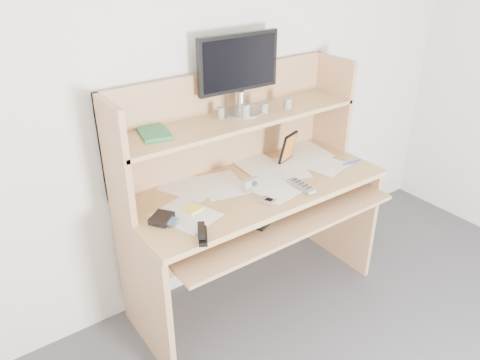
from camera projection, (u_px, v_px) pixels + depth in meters
back_wall at (220, 78)px, 2.46m from camera, size 3.60×0.04×2.50m
desk at (247, 188)px, 2.55m from camera, size 1.40×0.70×1.30m
paper_clutter at (256, 184)px, 2.46m from camera, size 1.32×0.54×0.01m
keyboard at (270, 206)px, 2.44m from camera, size 0.45×0.30×0.03m
tv_remote at (301, 186)px, 2.42m from camera, size 0.06×0.18×0.02m
flip_phone at (268, 200)px, 2.29m from camera, size 0.07×0.09×0.02m
stapler at (203, 233)px, 2.02m from camera, size 0.10×0.14×0.04m
wallet at (162, 218)px, 2.14m from camera, size 0.14×0.13×0.03m
sticky_note_pad at (192, 209)px, 2.24m from camera, size 0.10×0.10×0.01m
digital_camera at (249, 184)px, 2.41m from camera, size 0.08×0.04×0.05m
game_case at (288, 147)px, 2.66m from camera, size 0.12×0.05×0.18m
blue_pen at (352, 162)px, 2.68m from camera, size 0.14×0.02×0.01m
card_box at (120, 136)px, 2.08m from camera, size 0.06×0.02×0.09m
shelf_book at (154, 133)px, 2.20m from camera, size 0.17×0.21×0.02m
chip_stack_a at (264, 108)px, 2.45m from camera, size 0.05×0.05×0.06m
chip_stack_b at (221, 113)px, 2.38m from camera, size 0.04×0.04×0.06m
chip_stack_c at (288, 104)px, 2.52m from camera, size 0.05×0.05×0.06m
chip_stack_d at (246, 112)px, 2.37m from camera, size 0.06×0.06×0.08m
monitor at (239, 71)px, 2.39m from camera, size 0.47×0.23×0.41m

